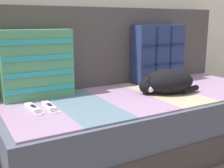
{
  "coord_description": "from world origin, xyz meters",
  "views": [
    {
      "loc": [
        -1.03,
        -1.3,
        0.84
      ],
      "look_at": [
        -0.26,
        0.05,
        0.49
      ],
      "focal_mm": 45.0,
      "sensor_mm": 36.0,
      "label": 1
    }
  ],
  "objects": [
    {
      "name": "throw_pillow_quilted",
      "position": [
        0.3,
        0.33,
        0.6
      ],
      "size": [
        0.4,
        0.14,
        0.42
      ],
      "color": "navy",
      "rests_on": "couch"
    },
    {
      "name": "throw_pillow_striped",
      "position": [
        -0.6,
        0.33,
        0.59
      ],
      "size": [
        0.41,
        0.14,
        0.4
      ],
      "color": "#4C9366",
      "rests_on": "couch"
    },
    {
      "name": "couch",
      "position": [
        -0.0,
        0.13,
        0.19
      ],
      "size": [
        1.82,
        0.84,
        0.39
      ],
      "color": "#3D3838",
      "rests_on": "ground_plane"
    },
    {
      "name": "sleeping_cat",
      "position": [
        0.12,
        0.03,
        0.46
      ],
      "size": [
        0.38,
        0.29,
        0.16
      ],
      "color": "black",
      "rests_on": "couch"
    },
    {
      "name": "game_remote_near",
      "position": [
        -0.69,
        0.12,
        0.4
      ],
      "size": [
        0.06,
        0.2,
        0.02
      ],
      "color": "white",
      "rests_on": "couch"
    },
    {
      "name": "sofa_backrest",
      "position": [
        0.0,
        0.48,
        0.66
      ],
      "size": [
        1.78,
        0.14,
        0.54
      ],
      "color": "#474242",
      "rests_on": "couch"
    },
    {
      "name": "ground_plane",
      "position": [
        0.0,
        0.0,
        0.0
      ],
      "size": [
        14.0,
        14.0,
        0.0
      ],
      "primitive_type": "plane",
      "color": "#564C47"
    },
    {
      "name": "game_remote_far",
      "position": [
        -0.61,
        0.1,
        0.4
      ],
      "size": [
        0.05,
        0.2,
        0.02
      ],
      "color": "white",
      "rests_on": "couch"
    }
  ]
}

